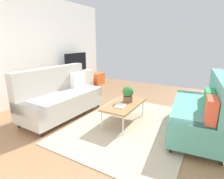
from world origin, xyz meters
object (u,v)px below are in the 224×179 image
object	(u,v)px
tv	(76,63)
bottle_1	(71,71)
coffee_table	(124,105)
potted_plant	(128,94)
tv_console	(77,81)
vase_0	(62,72)
table_book_0	(120,106)
bottle_0	(69,70)
storage_trunk	(97,79)
couch_beige	(61,97)
couch_green	(202,111)

from	to	relation	value
tv	bottle_1	size ratio (longest dim) A/B	5.22
coffee_table	tv	bearing A→B (deg)	60.10
potted_plant	tv_console	bearing A→B (deg)	62.91
vase_0	tv	bearing A→B (deg)	-6.88
tv	potted_plant	world-z (taller)	tv
table_book_0	bottle_0	world-z (taller)	bottle_0
coffee_table	tv_console	size ratio (longest dim) A/B	0.79
storage_trunk	potted_plant	xyz separation A→B (m)	(-2.41, -2.47, 0.38)
potted_plant	vase_0	bearing A→B (deg)	74.35
tv	table_book_0	bearing A→B (deg)	-123.01
bottle_1	bottle_0	bearing A→B (deg)	180.00
couch_beige	bottle_1	world-z (taller)	couch_beige
storage_trunk	vase_0	bearing A→B (deg)	174.90
vase_0	storage_trunk	bearing A→B (deg)	-5.10
coffee_table	vase_0	distance (m)	2.77
couch_green	vase_0	world-z (taller)	couch_green
potted_plant	bottle_1	bearing A→B (deg)	68.26
couch_green	tv	size ratio (longest dim) A/B	1.98
bottle_1	potted_plant	bearing A→B (deg)	-111.74
couch_beige	tv_console	xyz separation A→B (m)	(1.84, 1.14, -0.12)
tv	table_book_0	world-z (taller)	tv
potted_plant	vase_0	size ratio (longest dim) A/B	2.05
storage_trunk	bottle_1	world-z (taller)	bottle_1
couch_beige	table_book_0	size ratio (longest dim) A/B	8.02
storage_trunk	bottle_1	distance (m)	1.50
tv_console	potted_plant	world-z (taller)	potted_plant
tv_console	bottle_0	size ratio (longest dim) A/B	5.90
couch_beige	coffee_table	bearing A→B (deg)	106.94
coffee_table	bottle_1	world-z (taller)	bottle_1
coffee_table	bottle_0	distance (m)	2.75
potted_plant	tv	bearing A→B (deg)	62.73
couch_green	bottle_0	xyz separation A→B (m)	(0.77, 3.94, 0.31)
tv	bottle_0	size ratio (longest dim) A/B	4.22
vase_0	bottle_1	size ratio (longest dim) A/B	0.86
potted_plant	table_book_0	bearing A→B (deg)	178.45
bottle_0	potted_plant	bearing A→B (deg)	-109.87
couch_beige	couch_green	bearing A→B (deg)	105.13
couch_beige	bottle_0	distance (m)	1.84
couch_green	couch_beige	bearing A→B (deg)	97.32
tv	bottle_1	world-z (taller)	tv
tv	table_book_0	distance (m)	3.07
tv	vase_0	size ratio (longest dim) A/B	6.04
coffee_table	vase_0	size ratio (longest dim) A/B	6.65
couch_beige	couch_green	distance (m)	2.92
coffee_table	potted_plant	distance (m)	0.25
couch_green	storage_trunk	world-z (taller)	couch_green
vase_0	bottle_0	size ratio (longest dim) A/B	0.70
table_book_0	bottle_0	bearing A→B (deg)	63.61
storage_trunk	table_book_0	distance (m)	3.70
couch_green	vase_0	xyz separation A→B (m)	(0.59, 4.03, 0.28)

